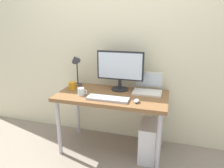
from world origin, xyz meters
TOP-DOWN VIEW (x-y plane):
  - ground_plane at (0.00, 0.00)m, footprint 6.00×6.00m
  - back_wall at (0.00, 0.37)m, footprint 4.40×0.04m
  - desk at (0.00, 0.00)m, footprint 1.23×0.62m
  - monitor at (0.04, 0.18)m, footprint 0.55×0.20m
  - laptop at (0.37, 0.20)m, footprint 0.32×0.28m
  - desk_lamp at (-0.51, 0.18)m, footprint 0.11×0.16m
  - keyboard at (0.01, -0.17)m, footprint 0.44×0.14m
  - mouse at (0.31, -0.16)m, footprint 0.06×0.09m
  - coffee_mug at (-0.51, 0.04)m, footprint 0.12×0.09m
  - glass_cup at (-0.31, -0.13)m, footprint 0.11×0.07m
  - computer_tower at (0.43, -0.03)m, footprint 0.18×0.36m

SIDE VIEW (x-z plane):
  - ground_plane at x=0.00m, z-range 0.00..0.00m
  - computer_tower at x=0.43m, z-range 0.00..0.42m
  - desk at x=0.00m, z-range 0.28..0.99m
  - keyboard at x=0.01m, z-range 0.71..0.73m
  - mouse at x=0.31m, z-range 0.71..0.74m
  - glass_cup at x=-0.31m, z-range 0.71..0.79m
  - coffee_mug at x=-0.51m, z-range 0.71..0.80m
  - laptop at x=0.37m, z-range 0.65..0.88m
  - monitor at x=0.04m, z-range 0.74..1.20m
  - desk_lamp at x=-0.51m, z-range 0.79..1.20m
  - back_wall at x=0.00m, z-range 0.00..2.60m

